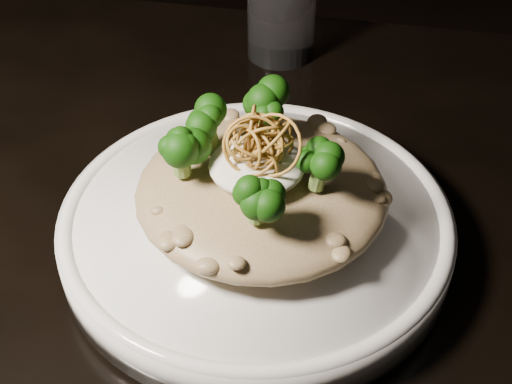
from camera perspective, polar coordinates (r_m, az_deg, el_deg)
table at (r=0.68m, az=-6.94°, el=-7.36°), size 1.10×0.80×0.75m
plate at (r=0.58m, az=0.00°, el=-2.88°), size 0.32×0.32×0.03m
risotto at (r=0.56m, az=0.44°, el=0.12°), size 0.20×0.20×0.04m
broccoli at (r=0.52m, az=-0.12°, el=3.79°), size 0.15×0.15×0.06m
cheese at (r=0.53m, az=0.07°, el=2.17°), size 0.07×0.07×0.02m
shallots at (r=0.51m, az=0.54°, el=4.79°), size 0.06×0.06×0.04m
drinking_glass at (r=0.81m, az=2.06°, el=15.08°), size 0.09×0.09×0.13m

